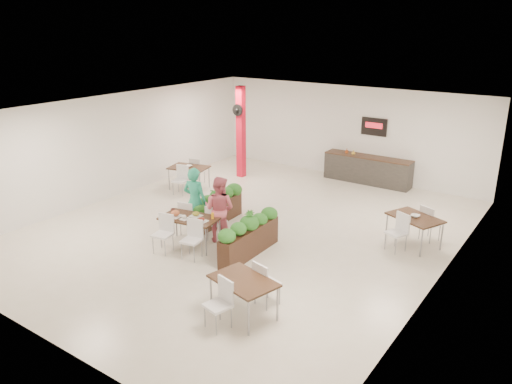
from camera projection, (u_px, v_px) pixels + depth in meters
ground at (247, 229)px, 13.35m from camera, size 12.00×12.00×0.00m
room_shell at (247, 156)px, 12.70m from camera, size 10.10×12.10×3.22m
red_column at (241, 131)px, 17.39m from camera, size 0.40×0.41×3.20m
service_counter at (367, 169)px, 17.04m from camera, size 3.00×0.64×2.20m
main_table at (190, 222)px, 12.14m from camera, size 1.52×1.81×0.92m
diner_man at (195, 201)px, 12.78m from camera, size 0.72×0.53×1.78m
diner_woman at (219, 209)px, 12.37m from camera, size 0.92×0.77×1.69m
planter_left at (218, 206)px, 13.55m from camera, size 0.49×2.01×1.05m
planter_right at (249, 235)px, 11.68m from camera, size 0.44×2.15×1.13m
side_table_a at (189, 170)px, 16.37m from camera, size 1.39×1.67×0.92m
side_table_b at (415, 221)px, 12.17m from camera, size 1.46×1.65×0.92m
side_table_c at (244, 286)px, 9.20m from camera, size 1.38×1.67×0.92m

